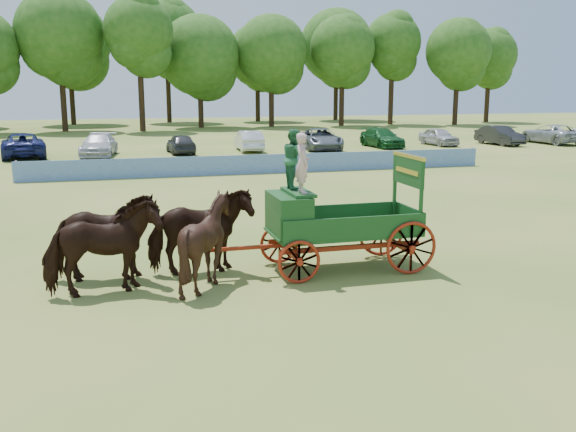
{
  "coord_description": "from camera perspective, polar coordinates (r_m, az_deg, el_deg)",
  "views": [
    {
      "loc": [
        -9.22,
        -16.19,
        4.8
      ],
      "look_at": [
        -4.66,
        0.26,
        1.3
      ],
      "focal_mm": 40.0,
      "sensor_mm": 36.0,
      "label": 1
    }
  ],
  "objects": [
    {
      "name": "ground",
      "position": [
        19.24,
        13.73,
        -3.2
      ],
      "size": [
        160.0,
        160.0,
        0.0
      ],
      "primitive_type": "plane",
      "color": "#998F45",
      "rests_on": "ground"
    },
    {
      "name": "horse_lead_left",
      "position": [
        15.36,
        -16.15,
        -2.78
      ],
      "size": [
        2.79,
        1.61,
        2.22
      ],
      "primitive_type": "imported",
      "rotation": [
        0.0,
        0.0,
        1.73
      ],
      "color": "black",
      "rests_on": "ground"
    },
    {
      "name": "horse_lead_right",
      "position": [
        16.43,
        -16.13,
        -1.86
      ],
      "size": [
        2.72,
        1.4,
        2.22
      ],
      "primitive_type": "imported",
      "rotation": [
        0.0,
        0.0,
        1.49
      ],
      "color": "black",
      "rests_on": "ground"
    },
    {
      "name": "horse_wheel_left",
      "position": [
        15.5,
        -7.25,
        -2.27
      ],
      "size": [
        2.4,
        2.24,
        2.23
      ],
      "primitive_type": "imported",
      "rotation": [
        0.0,
        0.0,
        1.82
      ],
      "color": "black",
      "rests_on": "ground"
    },
    {
      "name": "horse_wheel_right",
      "position": [
        16.56,
        -7.81,
        -1.4
      ],
      "size": [
        2.69,
        1.33,
        2.22
      ],
      "primitive_type": "imported",
      "rotation": [
        0.0,
        0.0,
        1.62
      ],
      "color": "black",
      "rests_on": "ground"
    },
    {
      "name": "farm_dray",
      "position": [
        16.6,
        2.58,
        0.54
      ],
      "size": [
        6.0,
        2.0,
        3.7
      ],
      "color": "#A12310",
      "rests_on": "ground"
    },
    {
      "name": "sponsor_banner",
      "position": [
        35.43,
        -1.96,
        4.65
      ],
      "size": [
        26.0,
        0.08,
        1.05
      ],
      "primitive_type": "cube",
      "color": "#2055AE",
      "rests_on": "ground"
    },
    {
      "name": "parked_cars",
      "position": [
        47.58,
        -2.85,
        6.71
      ],
      "size": [
        54.71,
        6.7,
        1.64
      ],
      "color": "silver",
      "rests_on": "ground"
    },
    {
      "name": "treeline",
      "position": [
        77.26,
        -14.53,
        14.69
      ],
      "size": [
        89.87,
        23.68,
        15.83
      ],
      "color": "#382314",
      "rests_on": "ground"
    }
  ]
}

